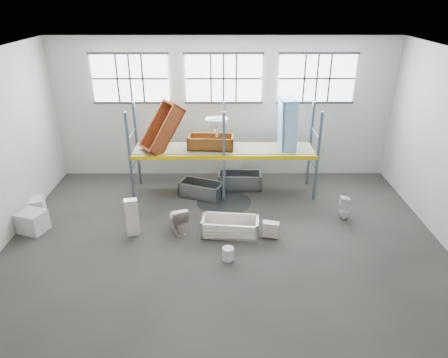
{
  "coord_description": "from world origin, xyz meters",
  "views": [
    {
      "loc": [
        -0.04,
        -9.11,
        6.38
      ],
      "look_at": [
        0.0,
        1.5,
        1.4
      ],
      "focal_mm": 32.54,
      "sensor_mm": 36.0,
      "label": 1
    }
  ],
  "objects_px": {
    "bathtub_beige": "(230,226)",
    "rust_tub_flat": "(211,142)",
    "steel_tub_left": "(201,189)",
    "toilet_beige": "(178,219)",
    "bucket": "(228,254)",
    "blue_tub_upright": "(287,125)",
    "steel_tub_right": "(240,180)",
    "carton_near": "(33,222)",
    "cistern_tall": "(132,217)",
    "toilet_white": "(345,208)"
  },
  "relations": [
    {
      "from": "bathtub_beige",
      "to": "rust_tub_flat",
      "type": "distance_m",
      "value": 3.17
    },
    {
      "from": "steel_tub_left",
      "to": "rust_tub_flat",
      "type": "height_order",
      "value": "rust_tub_flat"
    },
    {
      "from": "toilet_beige",
      "to": "bucket",
      "type": "distance_m",
      "value": 2.0
    },
    {
      "from": "blue_tub_upright",
      "to": "bucket",
      "type": "xyz_separation_m",
      "value": [
        -1.96,
        -3.93,
        -2.22
      ]
    },
    {
      "from": "steel_tub_left",
      "to": "steel_tub_right",
      "type": "relative_size",
      "value": 0.95
    },
    {
      "from": "carton_near",
      "to": "blue_tub_upright",
      "type": "bearing_deg",
      "value": 18.49
    },
    {
      "from": "cistern_tall",
      "to": "steel_tub_right",
      "type": "bearing_deg",
      "value": 31.82
    },
    {
      "from": "toilet_beige",
      "to": "rust_tub_flat",
      "type": "bearing_deg",
      "value": -132.68
    },
    {
      "from": "steel_tub_right",
      "to": "carton_near",
      "type": "distance_m",
      "value": 6.7
    },
    {
      "from": "bathtub_beige",
      "to": "steel_tub_right",
      "type": "distance_m",
      "value": 3.02
    },
    {
      "from": "toilet_beige",
      "to": "toilet_white",
      "type": "height_order",
      "value": "toilet_beige"
    },
    {
      "from": "steel_tub_left",
      "to": "blue_tub_upright",
      "type": "xyz_separation_m",
      "value": [
        2.82,
        0.4,
        2.13
      ]
    },
    {
      "from": "carton_near",
      "to": "cistern_tall",
      "type": "bearing_deg",
      "value": -3.47
    },
    {
      "from": "steel_tub_left",
      "to": "carton_near",
      "type": "height_order",
      "value": "carton_near"
    },
    {
      "from": "carton_near",
      "to": "toilet_white",
      "type": "bearing_deg",
      "value": 4.1
    },
    {
      "from": "cistern_tall",
      "to": "rust_tub_flat",
      "type": "relative_size",
      "value": 0.74
    },
    {
      "from": "toilet_white",
      "to": "bucket",
      "type": "height_order",
      "value": "toilet_white"
    },
    {
      "from": "steel_tub_right",
      "to": "bathtub_beige",
      "type": "bearing_deg",
      "value": -97.38
    },
    {
      "from": "blue_tub_upright",
      "to": "carton_near",
      "type": "xyz_separation_m",
      "value": [
        -7.58,
        -2.53,
        -2.09
      ]
    },
    {
      "from": "toilet_white",
      "to": "bucket",
      "type": "bearing_deg",
      "value": -56.11
    },
    {
      "from": "bathtub_beige",
      "to": "blue_tub_upright",
      "type": "distance_m",
      "value": 3.94
    },
    {
      "from": "blue_tub_upright",
      "to": "bucket",
      "type": "bearing_deg",
      "value": -116.5
    },
    {
      "from": "toilet_beige",
      "to": "blue_tub_upright",
      "type": "distance_m",
      "value": 4.69
    },
    {
      "from": "toilet_beige",
      "to": "bucket",
      "type": "xyz_separation_m",
      "value": [
        1.43,
        -1.37,
        -0.24
      ]
    },
    {
      "from": "cistern_tall",
      "to": "blue_tub_upright",
      "type": "xyz_separation_m",
      "value": [
        4.65,
        2.71,
        1.84
      ]
    },
    {
      "from": "cistern_tall",
      "to": "steel_tub_right",
      "type": "height_order",
      "value": "cistern_tall"
    },
    {
      "from": "toilet_beige",
      "to": "steel_tub_right",
      "type": "bearing_deg",
      "value": -146.61
    },
    {
      "from": "toilet_white",
      "to": "rust_tub_flat",
      "type": "xyz_separation_m",
      "value": [
        -4.1,
        1.86,
        1.44
      ]
    },
    {
      "from": "toilet_white",
      "to": "carton_near",
      "type": "height_order",
      "value": "toilet_white"
    },
    {
      "from": "steel_tub_right",
      "to": "bucket",
      "type": "xyz_separation_m",
      "value": [
        -0.46,
        -4.22,
        -0.1
      ]
    },
    {
      "from": "bucket",
      "to": "blue_tub_upright",
      "type": "bearing_deg",
      "value": 63.5
    },
    {
      "from": "toilet_white",
      "to": "steel_tub_right",
      "type": "height_order",
      "value": "toilet_white"
    },
    {
      "from": "rust_tub_flat",
      "to": "bucket",
      "type": "height_order",
      "value": "rust_tub_flat"
    },
    {
      "from": "steel_tub_right",
      "to": "bucket",
      "type": "height_order",
      "value": "steel_tub_right"
    },
    {
      "from": "steel_tub_left",
      "to": "bucket",
      "type": "bearing_deg",
      "value": -76.41
    },
    {
      "from": "carton_near",
      "to": "bucket",
      "type": "bearing_deg",
      "value": -13.99
    },
    {
      "from": "bucket",
      "to": "toilet_beige",
      "type": "bearing_deg",
      "value": 136.22
    },
    {
      "from": "cistern_tall",
      "to": "bucket",
      "type": "bearing_deg",
      "value": -36.23
    },
    {
      "from": "cistern_tall",
      "to": "steel_tub_left",
      "type": "bearing_deg",
      "value": 39.8
    },
    {
      "from": "cistern_tall",
      "to": "bucket",
      "type": "xyz_separation_m",
      "value": [
        2.69,
        -1.22,
        -0.38
      ]
    },
    {
      "from": "steel_tub_left",
      "to": "bucket",
      "type": "distance_m",
      "value": 3.64
    },
    {
      "from": "steel_tub_right",
      "to": "cistern_tall",
      "type": "bearing_deg",
      "value": -136.39
    },
    {
      "from": "steel_tub_left",
      "to": "blue_tub_upright",
      "type": "distance_m",
      "value": 3.56
    },
    {
      "from": "steel_tub_right",
      "to": "toilet_white",
      "type": "bearing_deg",
      "value": -34.78
    },
    {
      "from": "steel_tub_left",
      "to": "steel_tub_right",
      "type": "height_order",
      "value": "steel_tub_right"
    },
    {
      "from": "cistern_tall",
      "to": "toilet_white",
      "type": "distance_m",
      "value": 6.33
    },
    {
      "from": "bathtub_beige",
      "to": "bucket",
      "type": "height_order",
      "value": "bathtub_beige"
    },
    {
      "from": "carton_near",
      "to": "steel_tub_left",
      "type": "bearing_deg",
      "value": 24.16
    },
    {
      "from": "blue_tub_upright",
      "to": "toilet_white",
      "type": "bearing_deg",
      "value": -49.23
    },
    {
      "from": "bathtub_beige",
      "to": "steel_tub_left",
      "type": "height_order",
      "value": "steel_tub_left"
    }
  ]
}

